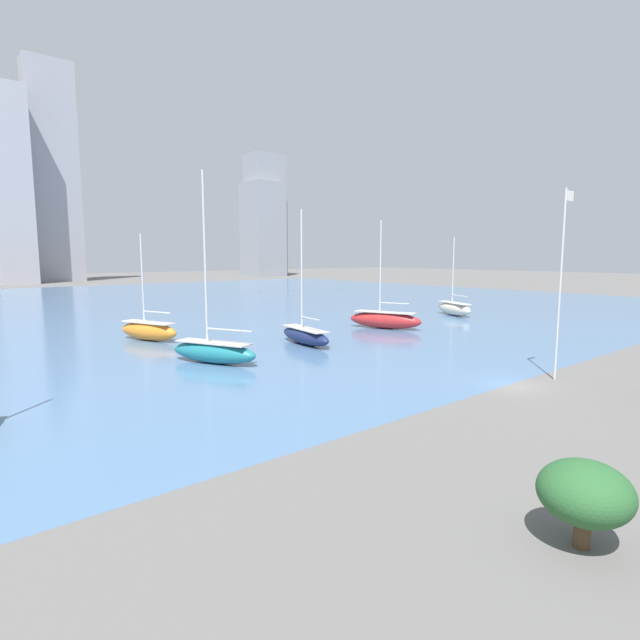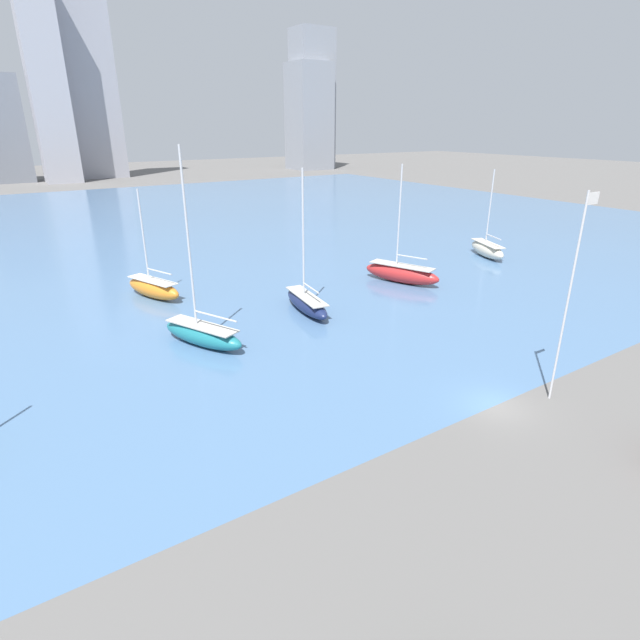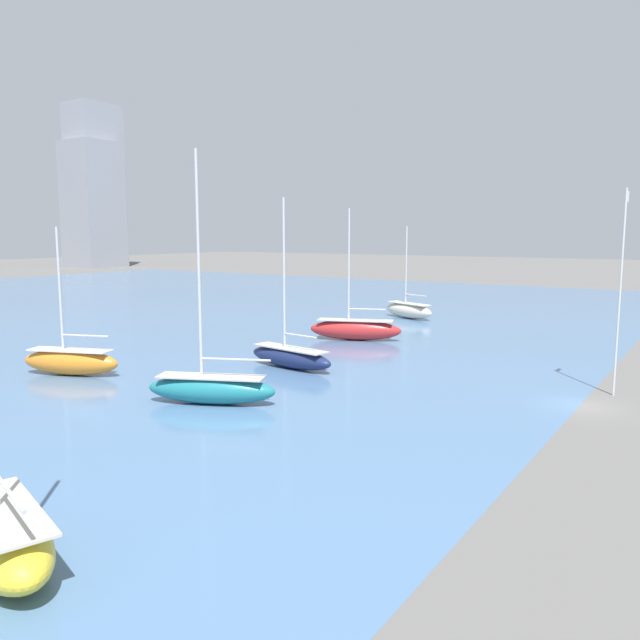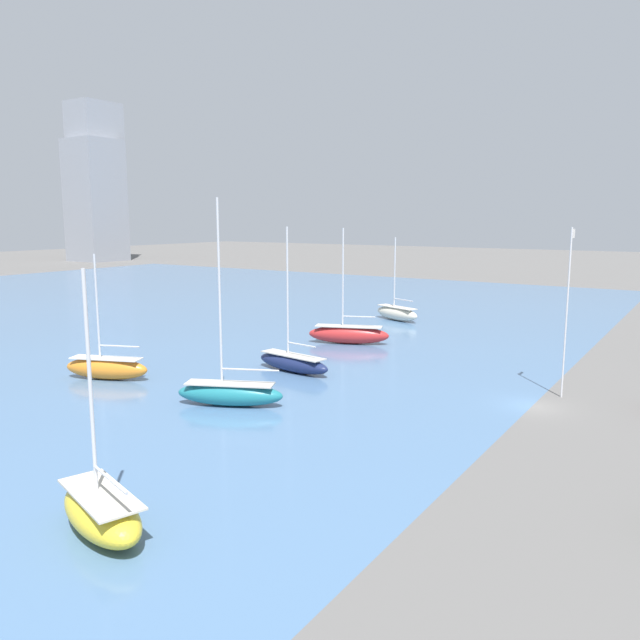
{
  "view_description": "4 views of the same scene",
  "coord_description": "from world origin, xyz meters",
  "px_view_note": "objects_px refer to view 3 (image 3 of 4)",
  "views": [
    {
      "loc": [
        -31.75,
        -17.41,
        8.9
      ],
      "look_at": [
        -1.13,
        19.15,
        2.73
      ],
      "focal_mm": 28.0,
      "sensor_mm": 36.0,
      "label": 1
    },
    {
      "loc": [
        -24.9,
        -17.32,
        16.99
      ],
      "look_at": [
        -6.98,
        10.11,
        4.17
      ],
      "focal_mm": 28.0,
      "sensor_mm": 36.0,
      "label": 2
    },
    {
      "loc": [
        -40.57,
        -7.21,
        10.62
      ],
      "look_at": [
        -0.6,
        19.09,
        4.02
      ],
      "focal_mm": 35.0,
      "sensor_mm": 36.0,
      "label": 3
    },
    {
      "loc": [
        -47.45,
        -11.24,
        14.22
      ],
      "look_at": [
        -2.7,
        17.58,
        5.52
      ],
      "focal_mm": 35.0,
      "sensor_mm": 36.0,
      "label": 4
    }
  ],
  "objects_px": {
    "sailboat_red": "(355,329)",
    "sailboat_cream": "(409,310)",
    "flag_pole": "(621,286)",
    "sailboat_yellow": "(3,537)",
    "sailboat_teal": "(211,387)",
    "sailboat_navy": "(290,356)",
    "sailboat_orange": "(71,361)"
  },
  "relations": [
    {
      "from": "sailboat_red",
      "to": "sailboat_cream",
      "type": "xyz_separation_m",
      "value": [
        18.03,
        2.62,
        -0.06
      ]
    },
    {
      "from": "flag_pole",
      "to": "sailboat_yellow",
      "type": "bearing_deg",
      "value": 159.61
    },
    {
      "from": "sailboat_teal",
      "to": "sailboat_yellow",
      "type": "bearing_deg",
      "value": 179.85
    },
    {
      "from": "flag_pole",
      "to": "sailboat_navy",
      "type": "relative_size",
      "value": 1.01
    },
    {
      "from": "sailboat_teal",
      "to": "sailboat_orange",
      "type": "xyz_separation_m",
      "value": [
        0.12,
        14.53,
        0.03
      ]
    },
    {
      "from": "sailboat_orange",
      "to": "sailboat_yellow",
      "type": "xyz_separation_m",
      "value": [
        -18.3,
        -22.64,
        -0.0
      ]
    },
    {
      "from": "flag_pole",
      "to": "sailboat_teal",
      "type": "bearing_deg",
      "value": 127.86
    },
    {
      "from": "sailboat_cream",
      "to": "sailboat_navy",
      "type": "xyz_separation_m",
      "value": [
        -32.32,
        -4.91,
        -0.12
      ]
    },
    {
      "from": "sailboat_orange",
      "to": "sailboat_navy",
      "type": "distance_m",
      "value": 16.75
    },
    {
      "from": "sailboat_teal",
      "to": "sailboat_navy",
      "type": "distance_m",
      "value": 11.57
    },
    {
      "from": "flag_pole",
      "to": "sailboat_yellow",
      "type": "height_order",
      "value": "flag_pole"
    },
    {
      "from": "sailboat_cream",
      "to": "sailboat_yellow",
      "type": "xyz_separation_m",
      "value": [
        -61.88,
        -15.15,
        0.01
      ]
    },
    {
      "from": "sailboat_red",
      "to": "sailboat_orange",
      "type": "xyz_separation_m",
      "value": [
        -25.55,
        10.12,
        -0.05
      ]
    },
    {
      "from": "sailboat_cream",
      "to": "sailboat_yellow",
      "type": "distance_m",
      "value": 63.7
    },
    {
      "from": "flag_pole",
      "to": "sailboat_yellow",
      "type": "xyz_separation_m",
      "value": [
        -34.44,
        12.8,
        -6.21
      ]
    },
    {
      "from": "sailboat_teal",
      "to": "sailboat_cream",
      "type": "height_order",
      "value": "sailboat_teal"
    },
    {
      "from": "sailboat_red",
      "to": "sailboat_orange",
      "type": "bearing_deg",
      "value": 137.29
    },
    {
      "from": "sailboat_navy",
      "to": "sailboat_cream",
      "type": "bearing_deg",
      "value": 16.93
    },
    {
      "from": "sailboat_cream",
      "to": "sailboat_yellow",
      "type": "relative_size",
      "value": 0.96
    },
    {
      "from": "sailboat_yellow",
      "to": "sailboat_cream",
      "type": "bearing_deg",
      "value": 31.79
    },
    {
      "from": "sailboat_navy",
      "to": "sailboat_yellow",
      "type": "bearing_deg",
      "value": -152.61
    },
    {
      "from": "flag_pole",
      "to": "sailboat_navy",
      "type": "distance_m",
      "value": 24.38
    },
    {
      "from": "sailboat_red",
      "to": "sailboat_navy",
      "type": "distance_m",
      "value": 14.47
    },
    {
      "from": "sailboat_red",
      "to": "sailboat_teal",
      "type": "xyz_separation_m",
      "value": [
        -25.66,
        -4.41,
        -0.08
      ]
    },
    {
      "from": "sailboat_orange",
      "to": "sailboat_navy",
      "type": "bearing_deg",
      "value": -68.73
    },
    {
      "from": "sailboat_navy",
      "to": "sailboat_red",
      "type": "bearing_deg",
      "value": 17.39
    },
    {
      "from": "sailboat_teal",
      "to": "sailboat_orange",
      "type": "distance_m",
      "value": 14.53
    },
    {
      "from": "sailboat_teal",
      "to": "sailboat_cream",
      "type": "xyz_separation_m",
      "value": [
        43.69,
        7.04,
        0.02
      ]
    },
    {
      "from": "sailboat_red",
      "to": "sailboat_teal",
      "type": "distance_m",
      "value": 26.04
    },
    {
      "from": "sailboat_red",
      "to": "sailboat_orange",
      "type": "height_order",
      "value": "sailboat_red"
    },
    {
      "from": "flag_pole",
      "to": "sailboat_cream",
      "type": "bearing_deg",
      "value": 45.52
    },
    {
      "from": "sailboat_navy",
      "to": "sailboat_teal",
      "type": "bearing_deg",
      "value": -161.12
    }
  ]
}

